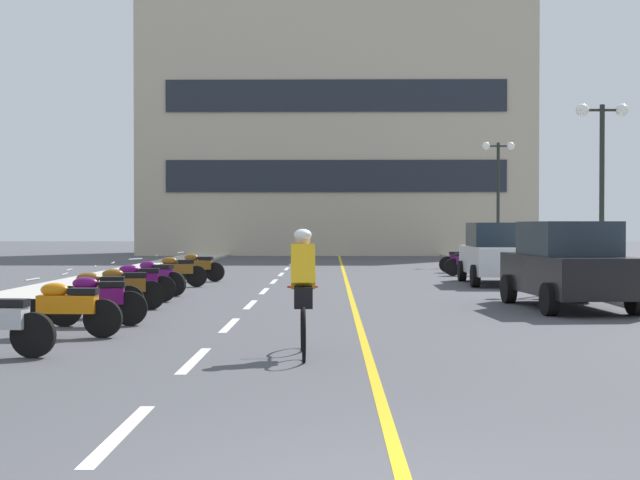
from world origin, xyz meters
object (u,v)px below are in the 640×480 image
street_lamp_mid (602,152)px  motorcycle_7 (154,277)px  motorcycle_4 (98,292)px  motorcycle_11 (462,260)px  street_lamp_far (498,175)px  parked_car_near (568,265)px  motorcycle_9 (197,266)px  motorcycle_8 (176,270)px  motorcycle_5 (122,287)px  motorcycle_3 (97,299)px  parked_car_mid (497,253)px  cyclist_rider (303,289)px  motorcycle_2 (67,307)px  motorcycle_6 (137,282)px  motorcycle_10 (469,262)px

street_lamp_mid → motorcycle_7: street_lamp_mid is taller
street_lamp_mid → motorcycle_4: 14.85m
motorcycle_4 → motorcycle_11: (9.25, 15.98, 0.00)m
street_lamp_far → parked_car_near: (-2.51, -20.93, -3.08)m
street_lamp_far → motorcycle_9: 17.10m
motorcycle_8 → motorcycle_5: bearing=-89.4°
motorcycle_4 → motorcycle_3: bearing=-76.3°
parked_car_mid → motorcycle_8: bearing=-171.2°
parked_car_mid → cyclist_rider: parked_car_mid is taller
motorcycle_2 → motorcycle_4: bearing=95.8°
motorcycle_7 → motorcycle_3: bearing=-87.2°
motorcycle_3 → motorcycle_2: bearing=-91.7°
motorcycle_2 → motorcycle_4: size_ratio=1.00×
motorcycle_6 → cyclist_rider: size_ratio=0.96×
parked_car_mid → street_lamp_mid: bearing=-28.4°
street_lamp_mid → street_lamp_far: (-0.11, 14.64, 0.20)m
motorcycle_3 → motorcycle_9: bearing=90.5°
motorcycle_9 → motorcycle_11: (9.00, 5.24, 0.00)m
motorcycle_4 → cyclist_rider: (4.01, -4.85, 0.41)m
parked_car_near → motorcycle_10: bearing=90.8°
motorcycle_5 → motorcycle_9: bearing=89.2°
motorcycle_9 → motorcycle_8: bearing=-94.4°
street_lamp_mid → motorcycle_5: bearing=-150.4°
street_lamp_far → parked_car_mid: street_lamp_far is taller
parked_car_near → cyclist_rider: parked_car_near is taller
motorcycle_5 → cyclist_rider: 7.40m
street_lamp_far → motorcycle_9: (-11.59, -12.06, -3.53)m
motorcycle_6 → motorcycle_11: same height
motorcycle_2 → motorcycle_3: (0.05, 1.57, 0.00)m
motorcycle_5 → motorcycle_2: bearing=-87.6°
motorcycle_10 → parked_car_mid: bearing=-88.0°
motorcycle_6 → motorcycle_3: bearing=-86.1°
parked_car_near → motorcycle_6: bearing=171.7°
motorcycle_2 → motorcycle_7: (-0.28, 8.21, 0.00)m
motorcycle_8 → street_lamp_far: bearing=51.2°
street_lamp_far → motorcycle_6: (-11.81, -19.57, -3.53)m
parked_car_mid → motorcycle_8: 9.39m
street_lamp_far → parked_car_mid: bearing=-100.8°
motorcycle_6 → motorcycle_9: same height
street_lamp_far → parked_car_mid: size_ratio=1.26×
motorcycle_2 → motorcycle_10: (8.86, 17.01, 0.00)m
motorcycle_3 → motorcycle_4: same height
parked_car_near → motorcycle_8: parked_car_near is taller
parked_car_near → motorcycle_5: size_ratio=2.58×
street_lamp_mid → motorcycle_6: street_lamp_mid is taller
motorcycle_6 → motorcycle_8: size_ratio=1.01×
motorcycle_3 → motorcycle_11: bearing=62.9°
motorcycle_7 → motorcycle_4: bearing=-90.2°
motorcycle_11 → cyclist_rider: bearing=-104.1°
motorcycle_9 → motorcycle_11: same height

